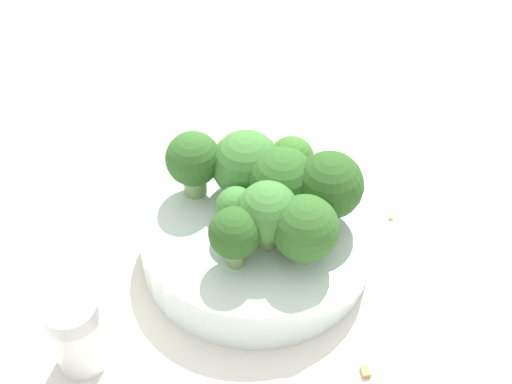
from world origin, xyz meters
TOP-DOWN VIEW (x-y plane):
  - ground_plane at (0.00, 0.00)m, footprint 3.00×3.00m
  - bowl at (0.00, 0.00)m, footprint 0.19×0.19m
  - broccoli_floret_0 at (0.02, 0.05)m, footprint 0.04×0.04m
  - broccoli_floret_1 at (-0.02, 0.03)m, footprint 0.06×0.06m
  - broccoli_floret_2 at (-0.01, -0.01)m, footprint 0.03×0.03m
  - broccoli_floret_3 at (0.06, 0.02)m, footprint 0.06×0.06m
  - broccoli_floret_4 at (0.02, 0.01)m, footprint 0.06×0.06m
  - broccoli_floret_5 at (0.05, -0.03)m, footprint 0.05×0.05m
  - broccoli_floret_6 at (0.01, -0.02)m, footprint 0.05×0.05m
  - broccoli_floret_7 at (-0.01, -0.05)m, footprint 0.04×0.04m
  - broccoli_floret_8 at (-0.06, 0.02)m, footprint 0.05×0.05m
  - pepper_shaker at (-0.10, -0.13)m, footprint 0.04×0.04m
  - almond_crumb_0 at (-0.07, 0.13)m, footprint 0.01×0.01m
  - almond_crumb_1 at (0.11, -0.10)m, footprint 0.01×0.01m
  - almond_crumb_2 at (0.11, 0.07)m, footprint 0.00×0.01m

SIDE VIEW (x-z plane):
  - ground_plane at x=0.00m, z-range 0.00..0.00m
  - almond_crumb_2 at x=0.11m, z-range 0.00..0.01m
  - almond_crumb_0 at x=-0.07m, z-range 0.00..0.01m
  - almond_crumb_1 at x=0.11m, z-range 0.00..0.01m
  - bowl at x=0.00m, z-range 0.00..0.04m
  - pepper_shaker at x=-0.10m, z-range 0.00..0.07m
  - broccoli_floret_2 at x=-0.01m, z-range 0.05..0.09m
  - broccoli_floret_0 at x=0.02m, z-range 0.05..0.10m
  - broccoli_floret_1 at x=-0.02m, z-range 0.04..0.11m
  - broccoli_floret_7 at x=-0.01m, z-range 0.05..0.10m
  - broccoli_floret_5 at x=0.05m, z-range 0.05..0.11m
  - broccoli_floret_4 at x=0.02m, z-range 0.05..0.11m
  - broccoli_floret_8 at x=-0.06m, z-range 0.05..0.11m
  - broccoli_floret_6 at x=0.01m, z-range 0.05..0.11m
  - broccoli_floret_3 at x=0.06m, z-range 0.05..0.11m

